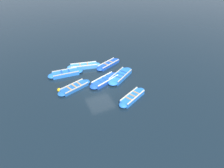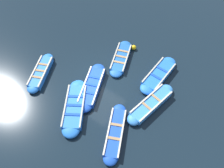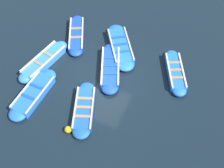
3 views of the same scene
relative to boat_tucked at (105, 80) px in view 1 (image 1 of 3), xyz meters
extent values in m
plane|color=black|center=(-0.54, 0.14, -0.17)|extent=(120.00, 120.00, 0.00)
cube|color=#1947B7|center=(0.00, 0.00, -0.01)|extent=(2.80, 1.85, 0.33)
ellipsoid|color=#1947B7|center=(-1.23, -0.50, -0.01)|extent=(1.13, 1.11, 0.33)
ellipsoid|color=#1947B7|center=(1.23, 0.50, -0.01)|extent=(1.13, 1.11, 0.33)
cube|color=silver|center=(0.16, -0.39, 0.20)|extent=(2.44, 1.05, 0.07)
cube|color=silver|center=(-0.16, 0.39, 0.20)|extent=(2.44, 1.05, 0.07)
cube|color=#1947B7|center=(-0.52, -0.21, 0.18)|extent=(0.43, 0.80, 0.04)
cube|color=#1947B7|center=(0.00, 0.00, 0.18)|extent=(0.43, 0.80, 0.04)
cube|color=#1947B7|center=(0.52, 0.21, 0.18)|extent=(0.43, 0.80, 0.04)
cube|color=#1E59AD|center=(-2.86, 0.11, -0.03)|extent=(2.54, 1.65, 0.28)
ellipsoid|color=#1E59AD|center=(-3.98, -0.31, -0.03)|extent=(1.06, 1.05, 0.28)
ellipsoid|color=#1E59AD|center=(-1.74, 0.52, -0.03)|extent=(1.06, 1.05, 0.28)
cube|color=#B2AD9E|center=(-2.72, -0.27, 0.15)|extent=(2.22, 0.89, 0.07)
cube|color=#B2AD9E|center=(-3.00, 0.48, 0.15)|extent=(2.22, 0.89, 0.07)
cube|color=#9E7A51|center=(-3.34, -0.07, 0.13)|extent=(0.40, 0.77, 0.04)
cube|color=#9E7A51|center=(-2.86, 0.11, 0.13)|extent=(0.40, 0.77, 0.04)
cube|color=#9E7A51|center=(-2.39, 0.28, 0.13)|extent=(0.40, 0.77, 0.04)
cube|color=#3884E0|center=(-1.00, 3.42, 0.02)|extent=(2.84, 1.29, 0.39)
ellipsoid|color=#3884E0|center=(-2.35, 3.68, 0.02)|extent=(0.87, 0.85, 0.39)
ellipsoid|color=#3884E0|center=(0.34, 3.16, 0.02)|extent=(0.87, 0.85, 0.39)
cube|color=beige|center=(-1.07, 3.07, 0.25)|extent=(2.66, 0.59, 0.07)
cube|color=beige|center=(-0.94, 3.76, 0.25)|extent=(2.66, 0.59, 0.07)
cube|color=#9E7A51|center=(-1.39, 3.49, 0.24)|extent=(0.27, 0.70, 0.04)
cube|color=#9E7A51|center=(-0.62, 3.35, 0.24)|extent=(0.27, 0.70, 0.04)
cube|color=blue|center=(-3.07, 2.77, 0.00)|extent=(2.53, 1.04, 0.35)
ellipsoid|color=blue|center=(-4.31, 2.81, 0.00)|extent=(0.93, 0.91, 0.35)
ellipsoid|color=blue|center=(-1.82, 2.72, 0.00)|extent=(0.93, 0.91, 0.35)
cube|color=#B2AD9E|center=(-3.08, 2.33, 0.21)|extent=(2.45, 0.16, 0.07)
cube|color=#B2AD9E|center=(-3.05, 3.20, 0.21)|extent=(2.45, 0.16, 0.07)
cube|color=#1947B7|center=(-3.42, 2.78, 0.20)|extent=(0.17, 0.84, 0.04)
cube|color=#1947B7|center=(-2.71, 2.75, 0.20)|extent=(0.17, 0.84, 0.04)
cube|color=blue|center=(1.63, 0.10, 0.01)|extent=(2.79, 2.33, 0.36)
ellipsoid|color=blue|center=(0.51, -0.64, 0.01)|extent=(1.34, 1.33, 0.36)
ellipsoid|color=blue|center=(2.74, 0.83, 0.01)|extent=(1.34, 1.33, 0.36)
cube|color=#B2AD9E|center=(1.89, -0.30, 0.22)|extent=(2.23, 1.50, 0.07)
cube|color=#B2AD9E|center=(1.37, 0.49, 0.22)|extent=(2.23, 1.50, 0.07)
cube|color=#1947B7|center=(1.15, -0.22, 0.21)|extent=(0.62, 0.84, 0.04)
cube|color=#1947B7|center=(1.63, 0.10, 0.21)|extent=(0.62, 0.84, 0.04)
cube|color=#1947B7|center=(2.10, 0.41, 0.21)|extent=(0.62, 0.84, 0.04)
cube|color=#1947B7|center=(1.54, 2.78, -0.01)|extent=(2.72, 1.84, 0.32)
ellipsoid|color=#1947B7|center=(0.35, 2.22, -0.01)|extent=(0.98, 0.97, 0.32)
ellipsoid|color=#1947B7|center=(2.73, 3.35, -0.01)|extent=(0.98, 0.97, 0.32)
cube|color=beige|center=(1.69, 2.47, 0.18)|extent=(2.37, 1.18, 0.07)
cube|color=beige|center=(1.38, 3.10, 0.18)|extent=(2.37, 1.18, 0.07)
cube|color=#9E7A51|center=(1.20, 2.62, 0.17)|extent=(0.42, 0.68, 0.04)
cube|color=#9E7A51|center=(1.87, 2.94, 0.17)|extent=(0.42, 0.68, 0.04)
cube|color=blue|center=(1.03, -3.21, 0.00)|extent=(2.49, 1.71, 0.34)
ellipsoid|color=blue|center=(-0.05, -3.72, 0.00)|extent=(0.96, 0.95, 0.34)
ellipsoid|color=blue|center=(2.11, -2.70, 0.00)|extent=(0.96, 0.95, 0.34)
cube|color=beige|center=(1.18, -3.52, 0.20)|extent=(2.15, 1.07, 0.07)
cube|color=beige|center=(0.89, -2.90, 0.20)|extent=(2.15, 1.07, 0.07)
cube|color=#9E7A51|center=(0.57, -3.43, 0.19)|extent=(0.41, 0.67, 0.04)
cube|color=#9E7A51|center=(1.03, -3.21, 0.19)|extent=(0.41, 0.67, 0.04)
cube|color=#9E7A51|center=(1.49, -2.99, 0.19)|extent=(0.41, 0.67, 0.04)
sphere|color=#EAB214|center=(-4.15, 0.27, -0.01)|extent=(0.33, 0.33, 0.33)
camera|label=1|loc=(-5.00, -12.54, 8.78)|focal=28.00mm
camera|label=2|loc=(5.18, 5.23, 10.60)|focal=35.00mm
camera|label=3|loc=(-9.90, -4.36, 12.19)|focal=50.00mm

